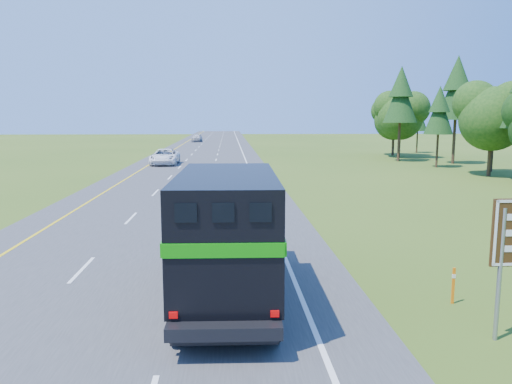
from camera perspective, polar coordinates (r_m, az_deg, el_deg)
road at (r=56.64m, az=-6.58°, el=3.13°), size 15.00×260.00×0.04m
lane_markings at (r=56.64m, az=-6.58°, el=3.16°), size 11.15×260.00×0.01m
horse_truck at (r=14.66m, az=-3.25°, el=-4.46°), size 2.88×8.63×3.79m
white_suv at (r=57.04m, az=-10.37°, el=3.99°), size 2.93×6.30×1.75m
far_car at (r=107.98m, az=-6.76°, el=6.17°), size 2.33×5.05×1.67m
delineator at (r=15.72m, az=21.62°, el=-9.80°), size 0.09×0.05×1.07m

